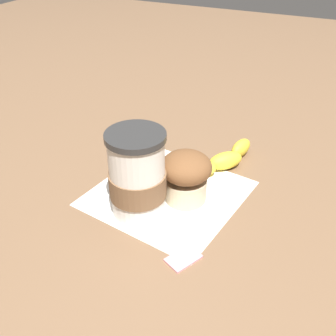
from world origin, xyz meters
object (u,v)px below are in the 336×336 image
at_px(muffin, 186,174).
at_px(sugar_packet, 183,257).
at_px(coffee_cup, 137,176).
at_px(banana, 209,161).

distance_m(muffin, sugar_packet, 0.15).
distance_m(coffee_cup, muffin, 0.09).
xyz_separation_m(coffee_cup, sugar_packet, (-0.07, -0.11, -0.07)).
distance_m(banana, sugar_packet, 0.25).
bearing_deg(coffee_cup, sugar_packet, -121.96).
bearing_deg(coffee_cup, banana, -20.30).
height_order(coffee_cup, sugar_packet, coffee_cup).
bearing_deg(coffee_cup, muffin, -41.96).
height_order(coffee_cup, banana, coffee_cup).
height_order(coffee_cup, muffin, coffee_cup).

